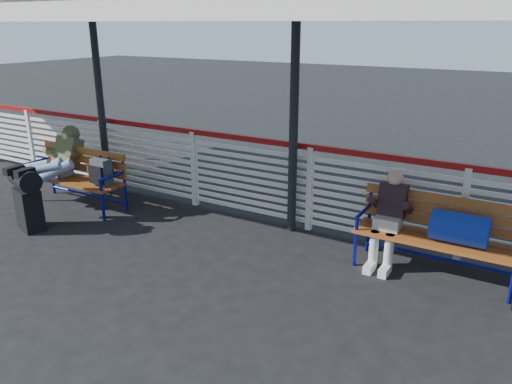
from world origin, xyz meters
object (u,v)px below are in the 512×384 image
Objects in this scene: bench_right at (449,229)px; traveler_man at (50,165)px; luggage_stack at (27,196)px; companion_person at (388,218)px; bench_left at (83,172)px.

traveler_man is (-5.68, -0.82, 0.13)m from bench_right.
luggage_stack is 0.55× the size of traveler_man.
traveler_man is 1.43× the size of companion_person.
luggage_stack is 0.81m from traveler_man.
bench_left is at bearing 110.72° from luggage_stack.
luggage_stack is 1.04m from bench_left.
bench_left is at bearing 50.03° from traveler_man.
companion_person reaches higher than bench_left.
traveler_man reaches higher than companion_person.
luggage_stack is 0.79× the size of companion_person.
companion_person is at bearing -179.57° from bench_right.
traveler_man reaches higher than bench_right.
traveler_man is at bearing 134.67° from luggage_stack.
traveler_man is at bearing -170.71° from companion_person.
bench_right is (5.38, 0.47, 0.02)m from bench_left.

